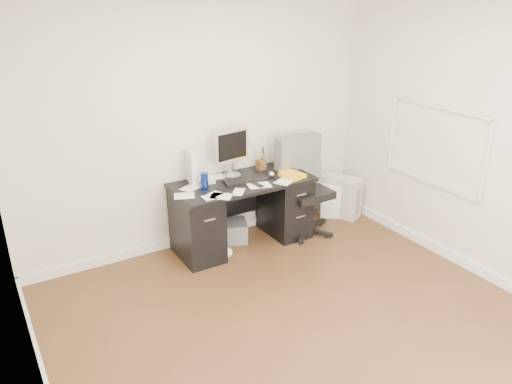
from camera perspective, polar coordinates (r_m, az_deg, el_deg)
ground at (r=4.32m, az=6.16°, el=-15.71°), size 4.00×4.00×0.00m
room_shell at (r=3.59m, az=7.38°, el=6.05°), size 4.02×4.02×2.71m
desk at (r=5.44m, az=-1.52°, el=-2.14°), size 1.50×0.70×0.75m
loose_papers at (r=5.18m, az=-3.20°, el=0.73°), size 1.10×0.60×0.00m
lcd_monitor at (r=5.35m, az=-2.82°, el=4.46°), size 0.45×0.30×0.53m
keyboard at (r=5.29m, az=-1.19°, el=1.39°), size 0.49×0.23×0.03m
computer_mouse at (r=5.39m, az=1.78°, el=2.03°), size 0.08×0.08×0.07m
travel_mug at (r=5.07m, az=-5.92°, el=1.23°), size 0.09×0.09×0.18m
white_binder at (r=5.23m, az=-7.37°, el=2.82°), size 0.18×0.32×0.34m
magazine_file at (r=5.73m, az=3.71°, el=4.18°), size 0.16×0.23×0.24m
pen_cup at (r=5.60m, az=0.58°, el=3.90°), size 0.12×0.12×0.27m
yellow_book at (r=5.43m, az=4.20°, el=1.99°), size 0.25×0.29×0.04m
paper_remote at (r=5.18m, az=0.37°, el=0.87°), size 0.28×0.25×0.02m
office_chair at (r=5.66m, az=5.76°, el=0.53°), size 0.65×0.65×1.12m
pc_tower at (r=6.29m, az=9.54°, el=-0.45°), size 0.40×0.55×0.50m
shopping_bag at (r=6.24m, az=8.84°, el=-0.98°), size 0.38×0.36×0.42m
wicker_basket at (r=5.43m, az=-6.30°, el=-4.74°), size 0.46×0.46×0.39m
desk_printer at (r=5.64m, az=-3.02°, el=-4.49°), size 0.46×0.42×0.22m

